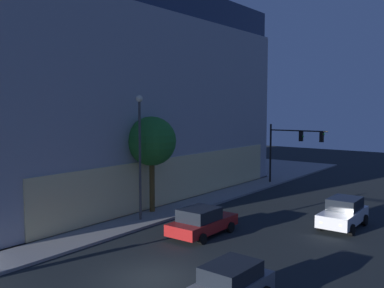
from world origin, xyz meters
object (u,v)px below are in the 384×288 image
at_px(modern_building, 79,97).
at_px(street_lamp_sidewalk, 140,142).
at_px(traffic_light_far_corner, 292,142).
at_px(car_grey, 227,287).
at_px(car_red, 202,221).
at_px(car_white, 343,213).
at_px(sidewalk_tree, 152,142).

distance_m(modern_building, street_lamp_sidewalk, 14.83).
relative_size(traffic_light_far_corner, car_grey, 1.30).
relative_size(car_grey, car_red, 0.94).
relative_size(modern_building, car_white, 6.67).
height_order(sidewalk_tree, car_grey, sidewalk_tree).
bearing_deg(sidewalk_tree, modern_building, 73.15).
bearing_deg(sidewalk_tree, car_red, -109.46).
bearing_deg(car_white, street_lamp_sidewalk, 121.15).
xyz_separation_m(car_grey, car_white, (13.17, 0.04, 0.08)).
xyz_separation_m(car_grey, car_red, (6.66, 5.97, -0.02)).
xyz_separation_m(traffic_light_far_corner, sidewalk_tree, (-15.57, 3.28, 0.92)).
bearing_deg(modern_building, car_red, -107.67).
bearing_deg(traffic_light_far_corner, street_lamp_sidewalk, 172.02).
bearing_deg(modern_building, car_grey, -117.29).
bearing_deg(modern_building, car_white, -88.25).
height_order(street_lamp_sidewalk, car_red, street_lamp_sidewalk).
height_order(traffic_light_far_corner, car_red, traffic_light_far_corner).
xyz_separation_m(car_red, car_white, (6.51, -5.93, 0.10)).
bearing_deg(car_grey, street_lamp_sidewalk, 58.37).
relative_size(modern_building, car_red, 6.39).
relative_size(street_lamp_sidewalk, car_white, 1.81).
height_order(traffic_light_far_corner, car_white, traffic_light_far_corner).
distance_m(modern_building, car_red, 20.45).
relative_size(traffic_light_far_corner, sidewalk_tree, 0.85).
height_order(traffic_light_far_corner, street_lamp_sidewalk, street_lamp_sidewalk).
bearing_deg(car_white, sidewalk_tree, 111.27).
bearing_deg(street_lamp_sidewalk, modern_building, 66.52).
relative_size(street_lamp_sidewalk, car_grey, 1.85).
xyz_separation_m(modern_building, car_red, (-5.78, -18.14, -7.45)).
distance_m(traffic_light_far_corner, sidewalk_tree, 15.94).
relative_size(modern_building, street_lamp_sidewalk, 3.68).
relative_size(traffic_light_far_corner, car_white, 1.27).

